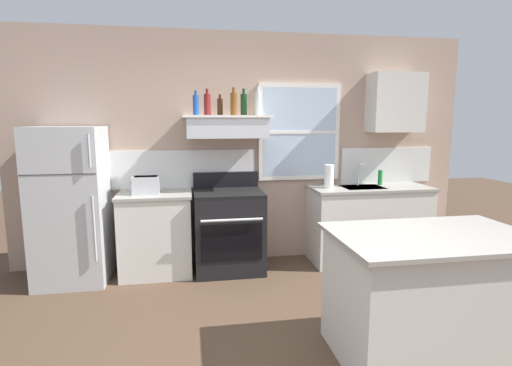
% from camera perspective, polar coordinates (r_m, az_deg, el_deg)
% --- Properties ---
extents(ground_plane, '(16.00, 16.00, 0.00)m').
position_cam_1_polar(ground_plane, '(3.09, 5.14, -24.25)').
color(ground_plane, '#4C3828').
extents(back_wall, '(5.40, 0.11, 2.70)m').
position_cam_1_polar(back_wall, '(4.79, -1.13, 4.90)').
color(back_wall, tan).
rests_on(back_wall, ground_plane).
extents(refrigerator, '(0.70, 0.72, 1.63)m').
position_cam_1_polar(refrigerator, '(4.59, -24.95, -2.91)').
color(refrigerator, '#B7BABC').
rests_on(refrigerator, ground_plane).
extents(counter_left_of_stove, '(0.79, 0.63, 0.91)m').
position_cam_1_polar(counter_left_of_stove, '(4.58, -14.06, -6.96)').
color(counter_left_of_stove, silver).
rests_on(counter_left_of_stove, ground_plane).
extents(toaster, '(0.30, 0.20, 0.19)m').
position_cam_1_polar(toaster, '(4.42, -15.43, -0.24)').
color(toaster, silver).
rests_on(toaster, counter_left_of_stove).
extents(stove_range, '(0.76, 0.69, 1.09)m').
position_cam_1_polar(stove_range, '(4.55, -3.93, -6.71)').
color(stove_range, black).
rests_on(stove_range, ground_plane).
extents(range_hood_shelf, '(0.96, 0.52, 0.24)m').
position_cam_1_polar(range_hood_shelf, '(4.47, -4.21, 8.07)').
color(range_hood_shelf, silver).
extents(bottle_blue_liqueur, '(0.07, 0.07, 0.26)m').
position_cam_1_polar(bottle_blue_liqueur, '(4.43, -8.59, 11.00)').
color(bottle_blue_liqueur, '#1E478C').
rests_on(bottle_blue_liqueur, range_hood_shelf).
extents(bottle_red_label_wine, '(0.07, 0.07, 0.29)m').
position_cam_1_polar(bottle_red_label_wine, '(4.50, -6.98, 11.13)').
color(bottle_red_label_wine, maroon).
rests_on(bottle_red_label_wine, range_hood_shelf).
extents(bottle_brown_stout, '(0.06, 0.06, 0.23)m').
position_cam_1_polar(bottle_brown_stout, '(4.53, -5.17, 10.83)').
color(bottle_brown_stout, '#381E0F').
rests_on(bottle_brown_stout, range_hood_shelf).
extents(bottle_amber_wine, '(0.07, 0.07, 0.30)m').
position_cam_1_polar(bottle_amber_wine, '(4.46, -3.22, 11.27)').
color(bottle_amber_wine, brown).
rests_on(bottle_amber_wine, range_hood_shelf).
extents(bottle_dark_green_wine, '(0.07, 0.07, 0.29)m').
position_cam_1_polar(bottle_dark_green_wine, '(4.53, -1.76, 11.20)').
color(bottle_dark_green_wine, '#143819').
rests_on(bottle_dark_green_wine, range_hood_shelf).
extents(bottle_clear_tall, '(0.06, 0.06, 0.32)m').
position_cam_1_polar(bottle_clear_tall, '(4.49, 0.30, 11.36)').
color(bottle_clear_tall, silver).
rests_on(bottle_clear_tall, range_hood_shelf).
extents(counter_right_with_sink, '(1.43, 0.63, 0.91)m').
position_cam_1_polar(counter_right_with_sink, '(5.04, 15.73, -5.57)').
color(counter_right_with_sink, silver).
rests_on(counter_right_with_sink, ground_plane).
extents(sink_faucet, '(0.03, 0.17, 0.28)m').
position_cam_1_polar(sink_faucet, '(4.97, 14.52, 1.66)').
color(sink_faucet, silver).
rests_on(sink_faucet, counter_right_with_sink).
extents(paper_towel_roll, '(0.11, 0.11, 0.27)m').
position_cam_1_polar(paper_towel_roll, '(4.73, 10.39, 0.95)').
color(paper_towel_roll, white).
rests_on(paper_towel_roll, counter_right_with_sink).
extents(dish_soap_bottle, '(0.06, 0.06, 0.18)m').
position_cam_1_polar(dish_soap_bottle, '(5.10, 17.34, 0.76)').
color(dish_soap_bottle, '#268C3F').
rests_on(dish_soap_bottle, counter_right_with_sink).
extents(kitchen_island, '(1.40, 0.90, 0.91)m').
position_cam_1_polar(kitchen_island, '(3.20, 23.63, -14.52)').
color(kitchen_island, silver).
rests_on(kitchen_island, ground_plane).
extents(upper_cabinet_right, '(0.64, 0.32, 0.70)m').
position_cam_1_polar(upper_cabinet_right, '(5.17, 19.31, 10.77)').
color(upper_cabinet_right, silver).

